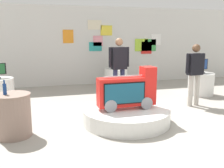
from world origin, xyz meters
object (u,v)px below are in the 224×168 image
novelty_firetruck_tv (128,92)px  bottle_on_side_table (5,89)px  display_pedestal_right_rear (201,84)px  tv_on_right_rear (202,65)px  main_display_pedestal (126,116)px  tv_on_center_rear (116,62)px  display_pedestal_center_rear (116,78)px  side_table_round (13,115)px  shopper_browsing_rear (119,66)px  shopper_browsing_near_truck (195,70)px

novelty_firetruck_tv → bottle_on_side_table: (-2.29, -0.12, 0.23)m
display_pedestal_right_rear → tv_on_right_rear: (-0.00, -0.00, 0.57)m
main_display_pedestal → tv_on_center_rear: size_ratio=3.34×
display_pedestal_center_rear → side_table_round: 4.66m
shopper_browsing_rear → bottle_on_side_table: bearing=-148.2°
novelty_firetruck_tv → shopper_browsing_near_truck: (2.06, 0.76, 0.27)m
tv_on_center_rear → novelty_firetruck_tv: bearing=-103.2°
tv_on_right_rear → side_table_round: 5.52m
display_pedestal_center_rear → shopper_browsing_rear: bearing=-104.9°
side_table_round → shopper_browsing_near_truck: shopper_browsing_near_truck is taller
novelty_firetruck_tv → shopper_browsing_near_truck: shopper_browsing_near_truck is taller
novelty_firetruck_tv → shopper_browsing_rear: bearing=79.0°
side_table_round → shopper_browsing_near_truck: size_ratio=0.49×
display_pedestal_center_rear → display_pedestal_right_rear: bearing=-38.0°
side_table_round → main_display_pedestal: bearing=3.0°
display_pedestal_center_rear → display_pedestal_right_rear: 2.75m
main_display_pedestal → side_table_round: side_table_round is taller
display_pedestal_center_rear → bottle_on_side_table: bearing=-131.0°
tv_on_center_rear → tv_on_right_rear: size_ratio=1.11×
novelty_firetruck_tv → display_pedestal_right_rear: (2.98, 1.76, -0.32)m
tv_on_center_rear → shopper_browsing_near_truck: 2.97m
tv_on_center_rear → tv_on_right_rear: (2.17, -1.70, 0.01)m
novelty_firetruck_tv → tv_on_center_rear: bearing=76.8°
display_pedestal_center_rear → bottle_on_side_table: bottle_on_side_table is taller
tv_on_center_rear → bottle_on_side_table: tv_on_center_rear is taller
novelty_firetruck_tv → display_pedestal_right_rear: bearing=30.6°
shopper_browsing_rear → display_pedestal_right_rear: bearing=5.9°
tv_on_center_rear → tv_on_right_rear: 2.75m
tv_on_right_rear → shopper_browsing_near_truck: (-0.92, -1.00, 0.02)m
bottle_on_side_table → shopper_browsing_near_truck: 4.44m
side_table_round → shopper_browsing_near_truck: (4.26, 0.87, 0.52)m
display_pedestal_right_rear → tv_on_right_rear: tv_on_right_rear is taller
display_pedestal_center_rear → side_table_round: bearing=-130.2°
display_pedestal_center_rear → shopper_browsing_near_truck: size_ratio=0.50×
side_table_round → shopper_browsing_rear: (2.48, 1.59, 0.61)m
novelty_firetruck_tv → shopper_browsing_near_truck: size_ratio=0.76×
tv_on_center_rear → display_pedestal_right_rear: 2.81m
shopper_browsing_rear → side_table_round: bearing=-147.4°
display_pedestal_center_rear → shopper_browsing_rear: 2.15m
tv_on_center_rear → bottle_on_side_table: bearing=-131.0°
display_pedestal_center_rear → tv_on_right_rear: bearing=-38.1°
main_display_pedestal → display_pedestal_right_rear: 3.48m
tv_on_center_rear → side_table_round: bearing=-130.2°
bottle_on_side_table → shopper_browsing_near_truck: bearing=11.4°
novelty_firetruck_tv → tv_on_right_rear: bearing=30.5°
main_display_pedestal → shopper_browsing_near_truck: shopper_browsing_near_truck is taller
display_pedestal_right_rear → bottle_on_side_table: 5.63m
shopper_browsing_rear → main_display_pedestal: bearing=-101.8°
novelty_firetruck_tv → shopper_browsing_rear: shopper_browsing_rear is taller
side_table_round → bottle_on_side_table: size_ratio=3.04×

